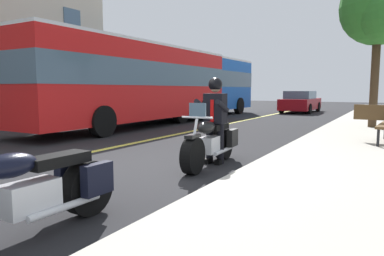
# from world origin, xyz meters

# --- Properties ---
(ground_plane) EXTENTS (80.00, 80.00, 0.00)m
(ground_plane) POSITION_xyz_m (0.00, 0.00, 0.00)
(ground_plane) COLOR black
(lane_center_stripe) EXTENTS (60.00, 0.16, 0.01)m
(lane_center_stripe) POSITION_xyz_m (0.00, -2.00, 0.01)
(lane_center_stripe) COLOR #E5DB4C
(lane_center_stripe) RESTS_ON ground_plane
(motorcycle_main) EXTENTS (2.22, 0.69, 1.26)m
(motorcycle_main) POSITION_xyz_m (-0.93, 1.14, 0.45)
(motorcycle_main) COLOR black
(motorcycle_main) RESTS_ON ground_plane
(rider_main) EXTENTS (0.65, 0.58, 1.74)m
(rider_main) POSITION_xyz_m (-1.12, 1.12, 1.04)
(rider_main) COLOR black
(rider_main) RESTS_ON ground_plane
(motorcycle_parked) EXTENTS (2.21, 0.60, 1.26)m
(motorcycle_parked) POSITION_xyz_m (2.99, 1.10, 0.45)
(motorcycle_parked) COLOR black
(motorcycle_parked) RESTS_ON ground_plane
(bus_near) EXTENTS (11.05, 2.70, 3.30)m
(bus_near) POSITION_xyz_m (-6.08, -4.87, 1.87)
(bus_near) COLOR red
(bus_near) RESTS_ON ground_plane
(bus_far) EXTENTS (11.05, 2.70, 3.30)m
(bus_far) POSITION_xyz_m (-11.21, -5.17, 1.87)
(bus_far) COLOR blue
(bus_far) RESTS_ON ground_plane
(car_silver) EXTENTS (4.60, 1.92, 1.40)m
(car_silver) POSITION_xyz_m (-18.24, -1.06, 0.69)
(car_silver) COLOR maroon
(car_silver) RESTS_ON ground_plane
(street_tree_curbside) EXTENTS (2.80, 2.60, 5.49)m
(street_tree_curbside) POSITION_xyz_m (-8.74, 3.68, 4.22)
(street_tree_curbside) COLOR #42301E
(street_tree_curbside) RESTS_ON sidewalk_curb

